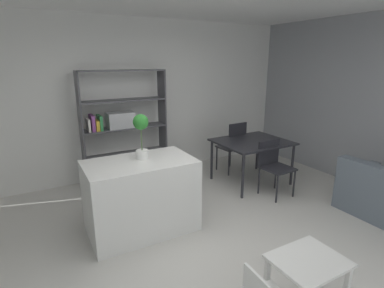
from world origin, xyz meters
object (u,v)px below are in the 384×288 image
at_px(child_table, 308,268).
at_px(dining_chair_far, 234,143).
at_px(dining_chair_near, 273,163).
at_px(dining_table, 252,145).
at_px(potted_plant_on_island, 141,131).
at_px(open_bookshelf, 121,125).
at_px(kitchen_island, 141,196).

height_order(child_table, dining_chair_far, dining_chair_far).
bearing_deg(dining_chair_near, dining_table, 86.76).
xyz_separation_m(potted_plant_on_island, open_bookshelf, (0.20, 1.58, -0.24)).
xyz_separation_m(child_table, dining_chair_near, (1.39, 1.86, 0.12)).
bearing_deg(potted_plant_on_island, open_bookshelf, 82.80).
distance_m(child_table, dining_table, 2.78).
xyz_separation_m(open_bookshelf, dining_table, (1.92, -1.12, -0.33)).
relative_size(open_bookshelf, child_table, 3.24).
distance_m(kitchen_island, dining_chair_far, 2.43).
bearing_deg(child_table, dining_chair_near, 53.36).
distance_m(open_bookshelf, dining_chair_far, 2.06).
relative_size(potted_plant_on_island, dining_chair_near, 0.64).
bearing_deg(potted_plant_on_island, kitchen_island, -131.31).
xyz_separation_m(kitchen_island, dining_chair_near, (2.18, 0.00, 0.06)).
height_order(kitchen_island, dining_table, kitchen_island).
bearing_deg(dining_table, dining_chair_far, 89.12).
height_order(open_bookshelf, child_table, open_bookshelf).
bearing_deg(potted_plant_on_island, dining_chair_near, -1.84).
height_order(potted_plant_on_island, dining_chair_near, potted_plant_on_island).
distance_m(child_table, dining_chair_near, 2.32).
distance_m(dining_chair_near, dining_chair_far, 1.05).
relative_size(potted_plant_on_island, dining_chair_far, 0.56).
bearing_deg(dining_chair_near, child_table, -129.40).
xyz_separation_m(child_table, dining_table, (1.39, 2.39, 0.28)).
relative_size(dining_table, dining_chair_near, 1.37).
bearing_deg(kitchen_island, potted_plant_on_island, 48.69).
distance_m(potted_plant_on_island, child_table, 2.23).
distance_m(kitchen_island, dining_table, 2.26).
relative_size(potted_plant_on_island, dining_table, 0.47).
height_order(dining_table, dining_chair_far, dining_chair_far).
height_order(potted_plant_on_island, open_bookshelf, open_bookshelf).
bearing_deg(open_bookshelf, dining_table, -30.21).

